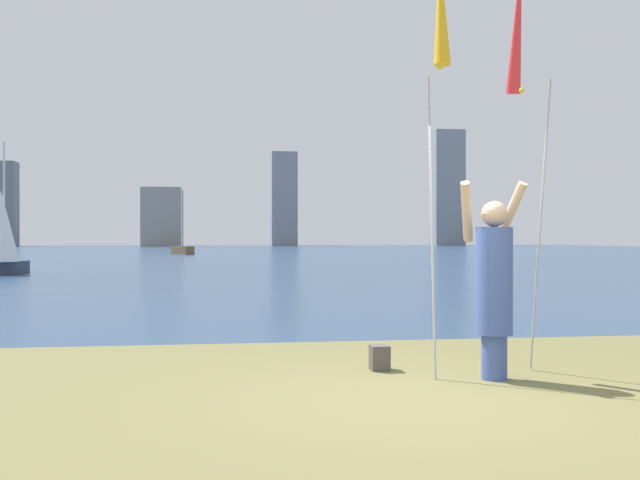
% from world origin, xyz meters
% --- Properties ---
extents(ground, '(120.00, 138.00, 0.12)m').
position_xyz_m(ground, '(0.00, 50.95, -0.06)').
color(ground, brown).
extents(person, '(0.71, 0.53, 1.94)m').
position_xyz_m(person, '(0.88, 0.81, 0.95)').
color(person, '#3F59A5').
rests_on(person, ground).
extents(kite_flag_left, '(0.16, 0.56, 4.13)m').
position_xyz_m(kite_flag_left, '(0.31, 0.74, 3.45)').
color(kite_flag_left, '#B2B2B7').
rests_on(kite_flag_left, ground).
extents(kite_flag_right, '(0.16, 1.01, 4.46)m').
position_xyz_m(kite_flag_right, '(1.44, 1.57, 3.62)').
color(kite_flag_right, '#B2B2B7').
rests_on(kite_flag_right, ground).
extents(bag, '(0.19, 0.21, 0.26)m').
position_xyz_m(bag, '(-0.12, 1.47, 0.13)').
color(bag, '#4C4742').
rests_on(bag, ground).
extents(sailboat_1, '(1.89, 2.52, 5.12)m').
position_xyz_m(sailboat_1, '(-4.18, 54.46, 0.37)').
color(sailboat_1, brown).
rests_on(sailboat_1, ground).
extents(sailboat_2, '(1.59, 2.57, 4.88)m').
position_xyz_m(sailboat_2, '(-9.46, 22.56, 1.58)').
color(sailboat_2, '#333D51').
rests_on(sailboat_2, ground).
extents(skyline_tower_0, '(3.89, 3.49, 12.60)m').
position_xyz_m(skyline_tower_0, '(-32.75, 111.22, 6.30)').
color(skyline_tower_0, slate).
rests_on(skyline_tower_0, ground).
extents(skyline_tower_1, '(5.78, 3.07, 8.68)m').
position_xyz_m(skyline_tower_1, '(-9.33, 106.73, 4.34)').
color(skyline_tower_1, gray).
rests_on(skyline_tower_1, ground).
extents(skyline_tower_2, '(3.88, 3.54, 14.23)m').
position_xyz_m(skyline_tower_2, '(8.91, 107.70, 7.12)').
color(skyline_tower_2, gray).
rests_on(skyline_tower_2, ground).
extents(skyline_tower_3, '(4.87, 3.64, 18.58)m').
position_xyz_m(skyline_tower_3, '(35.84, 111.11, 9.29)').
color(skyline_tower_3, gray).
rests_on(skyline_tower_3, ground).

